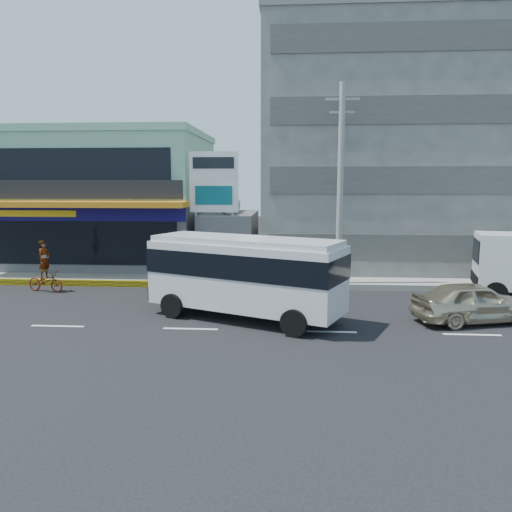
% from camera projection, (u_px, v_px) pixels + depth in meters
% --- Properties ---
extents(ground, '(120.00, 120.00, 0.00)m').
position_uv_depth(ground, '(191.00, 329.00, 18.17)').
color(ground, black).
rests_on(ground, ground).
extents(sidewalk, '(70.00, 5.00, 0.30)m').
position_uv_depth(sidewalk, '(316.00, 277.00, 27.17)').
color(sidewalk, gray).
rests_on(sidewalk, ground).
extents(shop_building, '(12.40, 11.70, 8.00)m').
position_uv_depth(shop_building, '(109.00, 203.00, 31.89)').
color(shop_building, '#47474C').
rests_on(shop_building, ground).
extents(concrete_building, '(16.00, 12.00, 14.00)m').
position_uv_depth(concrete_building, '(394.00, 155.00, 31.24)').
color(concrete_building, gray).
rests_on(concrete_building, ground).
extents(gap_structure, '(3.00, 6.00, 3.50)m').
position_uv_depth(gap_structure, '(230.00, 242.00, 29.75)').
color(gap_structure, '#47474C').
rests_on(gap_structure, ground).
extents(satellite_dish, '(1.50, 1.50, 0.15)m').
position_uv_depth(satellite_dish, '(228.00, 212.00, 28.49)').
color(satellite_dish, slate).
rests_on(satellite_dish, gap_structure).
extents(billboard, '(2.60, 0.18, 6.90)m').
position_uv_depth(billboard, '(214.00, 189.00, 26.55)').
color(billboard, gray).
rests_on(billboard, ground).
extents(utility_pole_near, '(1.60, 0.30, 10.00)m').
position_uv_depth(utility_pole_near, '(340.00, 185.00, 24.29)').
color(utility_pole_near, '#999993').
rests_on(utility_pole_near, ground).
extents(minibus, '(7.98, 5.32, 3.20)m').
position_uv_depth(minibus, '(245.00, 271.00, 19.23)').
color(minibus, silver).
rests_on(minibus, ground).
extents(sedan, '(4.93, 2.94, 1.57)m').
position_uv_depth(sedan, '(474.00, 302.00, 18.93)').
color(sedan, beige).
rests_on(sedan, ground).
extents(motorcycle_rider, '(2.06, 1.12, 2.51)m').
position_uv_depth(motorcycle_rider, '(45.00, 275.00, 24.25)').
color(motorcycle_rider, '#53150B').
rests_on(motorcycle_rider, ground).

